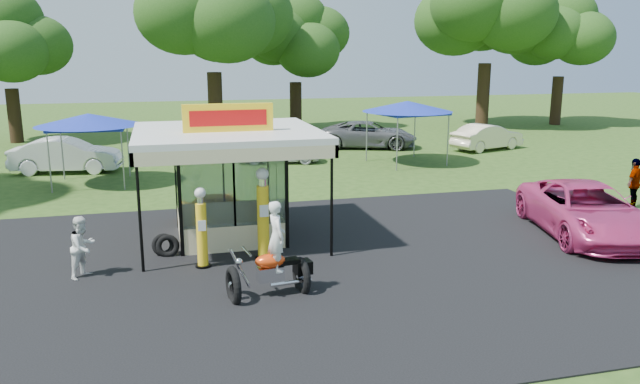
# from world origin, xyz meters

# --- Properties ---
(ground) EXTENTS (120.00, 120.00, 0.00)m
(ground) POSITION_xyz_m (0.00, 0.00, 0.00)
(ground) COLOR #294916
(ground) RESTS_ON ground
(asphalt_apron) EXTENTS (20.00, 14.00, 0.04)m
(asphalt_apron) POSITION_xyz_m (0.00, 2.00, 0.02)
(asphalt_apron) COLOR black
(asphalt_apron) RESTS_ON ground
(gas_station_kiosk) EXTENTS (5.40, 5.40, 4.18)m
(gas_station_kiosk) POSITION_xyz_m (-2.00, 4.99, 1.78)
(gas_station_kiosk) COLOR white
(gas_station_kiosk) RESTS_ON ground
(gas_pump_left) EXTENTS (0.41, 0.41, 2.21)m
(gas_pump_left) POSITION_xyz_m (-3.01, 2.44, 1.06)
(gas_pump_left) COLOR black
(gas_pump_left) RESTS_ON ground
(gas_pump_right) EXTENTS (0.48, 0.48, 2.58)m
(gas_pump_right) POSITION_xyz_m (-1.31, 2.80, 1.24)
(gas_pump_right) COLOR black
(gas_pump_right) RESTS_ON ground
(motorcycle) EXTENTS (2.07, 1.19, 2.38)m
(motorcycle) POSITION_xyz_m (-1.51, 0.09, 0.93)
(motorcycle) COLOR black
(motorcycle) RESTS_ON ground
(spare_tires) EXTENTS (0.78, 0.47, 0.67)m
(spare_tires) POSITION_xyz_m (-3.95, 3.67, 0.32)
(spare_tires) COLOR black
(spare_tires) RESTS_ON ground
(a_frame_sign) EXTENTS (0.55, 0.49, 0.98)m
(a_frame_sign) POSITION_xyz_m (8.84, 1.09, 0.50)
(a_frame_sign) COLOR #593819
(a_frame_sign) RESTS_ON ground
(kiosk_car) EXTENTS (2.82, 1.13, 0.96)m
(kiosk_car) POSITION_xyz_m (-2.00, 7.20, 0.48)
(kiosk_car) COLOR yellow
(kiosk_car) RESTS_ON ground
(pink_sedan) EXTENTS (4.01, 6.38, 1.64)m
(pink_sedan) POSITION_xyz_m (8.78, 2.46, 0.82)
(pink_sedan) COLOR #D3397B
(pink_sedan) RESTS_ON ground
(spectator_west) EXTENTS (0.96, 0.99, 1.61)m
(spectator_west) POSITION_xyz_m (-5.99, 2.51, 0.81)
(spectator_west) COLOR white
(spectator_west) RESTS_ON ground
(spectator_east_b) EXTENTS (1.16, 0.91, 1.84)m
(spectator_east_b) POSITION_xyz_m (12.85, 5.16, 0.92)
(spectator_east_b) COLOR gray
(spectator_east_b) RESTS_ON ground
(bg_car_a) EXTENTS (5.17, 2.39, 1.64)m
(bg_car_a) POSITION_xyz_m (-8.28, 17.62, 0.82)
(bg_car_a) COLOR white
(bg_car_a) RESTS_ON ground
(bg_car_c) EXTENTS (4.65, 2.68, 1.49)m
(bg_car_c) POSITION_xyz_m (1.94, 17.76, 0.74)
(bg_car_c) COLOR silver
(bg_car_c) RESTS_ON ground
(bg_car_d) EXTENTS (6.22, 4.40, 1.58)m
(bg_car_d) POSITION_xyz_m (8.10, 21.35, 0.79)
(bg_car_d) COLOR #5A5B5D
(bg_car_d) RESTS_ON ground
(bg_car_e) EXTENTS (4.83, 2.96, 1.50)m
(bg_car_e) POSITION_xyz_m (14.53, 18.88, 0.75)
(bg_car_e) COLOR #F3E4BA
(bg_car_e) RESTS_ON ground
(tent_west) EXTENTS (4.38, 4.38, 3.07)m
(tent_west) POSITION_xyz_m (-6.85, 14.47, 2.77)
(tent_west) COLOR gray
(tent_west) RESTS_ON ground
(tent_east) EXTENTS (4.56, 4.56, 3.19)m
(tent_east) POSITION_xyz_m (8.24, 15.86, 2.89)
(tent_east) COLOR gray
(tent_east) RESTS_ON ground
(oak_far_b) EXTENTS (7.80, 7.80, 9.31)m
(oak_far_b) POSITION_xyz_m (-12.67, 28.91, 5.94)
(oak_far_b) COLOR black
(oak_far_b) RESTS_ON ground
(oak_far_c) EXTENTS (10.38, 10.38, 12.24)m
(oak_far_c) POSITION_xyz_m (-0.39, 26.82, 7.77)
(oak_far_c) COLOR black
(oak_far_c) RESTS_ON ground
(oak_far_d) EXTENTS (8.02, 8.02, 9.55)m
(oak_far_d) POSITION_xyz_m (5.72, 30.75, 6.08)
(oak_far_d) COLOR black
(oak_far_d) RESTS_ON ground
(oak_far_e) EXTENTS (11.05, 11.05, 13.16)m
(oak_far_e) POSITION_xyz_m (19.84, 29.20, 8.40)
(oak_far_e) COLOR black
(oak_far_e) RESTS_ON ground
(oak_far_f) EXTENTS (8.37, 8.37, 10.08)m
(oak_far_f) POSITION_xyz_m (26.10, 29.03, 6.47)
(oak_far_f) COLOR black
(oak_far_f) RESTS_ON ground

